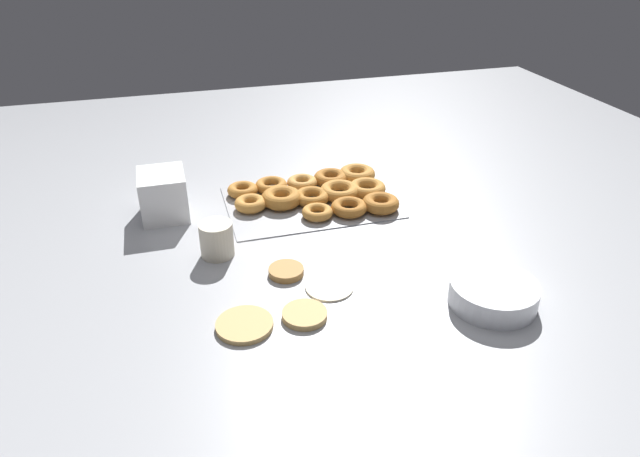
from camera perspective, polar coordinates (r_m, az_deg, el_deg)
ground_plane at (r=1.33m, az=-0.30°, el=-3.54°), size 3.00×3.00×0.00m
pancake_0 at (r=1.29m, az=-3.40°, el=-4.29°), size 0.08×0.08×0.02m
pancake_1 at (r=1.25m, az=0.86°, el=-5.81°), size 0.11×0.11×0.01m
pancake_2 at (r=1.15m, az=-7.56°, el=-9.53°), size 0.11×0.11×0.01m
pancake_3 at (r=1.17m, az=-1.54°, el=-8.60°), size 0.09×0.09×0.01m
donut_tray at (r=1.61m, az=-0.06°, el=3.53°), size 0.46×0.32×0.04m
batter_bowl at (r=1.25m, az=16.94°, el=-6.21°), size 0.18×0.18×0.05m
container_stack at (r=1.57m, az=-15.40°, el=3.29°), size 0.12×0.14×0.12m
paper_cup at (r=1.37m, az=-10.29°, el=-1.08°), size 0.08×0.08×0.08m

